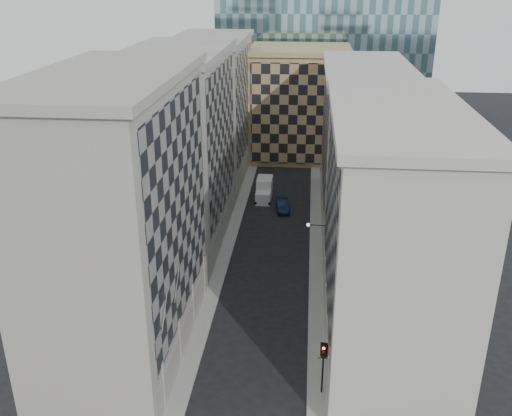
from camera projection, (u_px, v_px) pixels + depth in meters
The scene contains 14 objects.
sidewalk_west at pixel (227, 248), 67.59m from camera, with size 1.50×100.00×0.15m, color #989893.
sidewalk_east at pixel (316, 252), 66.67m from camera, with size 1.50×100.00×0.15m, color #989893.
bldg_left_a at pixel (122, 220), 46.10m from camera, with size 10.80×22.80×23.70m.
bldg_left_b at pixel (181, 148), 66.51m from camera, with size 10.80×22.80×22.70m.
bldg_left_c at pixel (212, 110), 86.92m from camera, with size 10.80×22.80×21.70m.
bldg_right_a at pixel (388, 227), 48.45m from camera, with size 10.80×26.80×20.70m.
bldg_right_b at pixel (363, 144), 73.45m from camera, with size 10.80×28.80×19.70m.
tan_block at pixel (299, 103), 98.18m from camera, with size 16.80×14.80×18.80m.
flagpoles_left at pixel (171, 296), 42.54m from camera, with size 0.10×6.33×2.33m.
bracket_lamp at pixel (310, 225), 58.88m from camera, with size 1.98×0.36×0.36m.
traffic_light at pixel (323, 358), 43.15m from camera, with size 0.56×0.51×4.47m.
box_truck at pixel (264, 190), 81.97m from camera, with size 2.22×5.38×2.94m.
dark_car at pixel (283, 205), 78.20m from camera, with size 1.61×4.63×1.53m, color #0E1B35.
shop_sign at pixel (315, 362), 41.91m from camera, with size 1.21×0.80×0.89m.
Camera 1 is at (3.91, -29.97, 30.44)m, focal length 40.00 mm.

